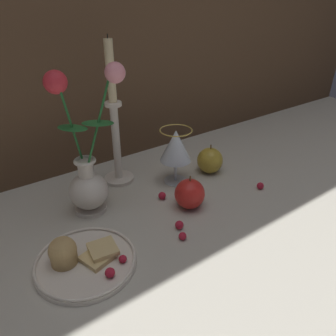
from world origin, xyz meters
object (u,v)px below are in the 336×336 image
(plate_with_pastries, at_px, (82,259))
(apple_beside_vase, at_px, (210,160))
(vase, at_px, (88,171))
(candlestick, at_px, (115,133))
(apple_near_glass, at_px, (190,194))
(wine_glass, at_px, (176,147))

(plate_with_pastries, distance_m, apple_beside_vase, 0.46)
(vase, bearing_deg, plate_with_pastries, -119.80)
(candlestick, bearing_deg, apple_beside_vase, -24.84)
(plate_with_pastries, height_order, apple_near_glass, apple_near_glass)
(plate_with_pastries, bearing_deg, apple_near_glass, 6.49)
(vase, bearing_deg, apple_near_glass, -32.49)
(plate_with_pastries, height_order, candlestick, candlestick)
(vase, distance_m, candlestick, 0.15)
(vase, xyz_separation_m, wine_glass, (0.24, -0.01, -0.00))
(candlestick, height_order, apple_beside_vase, candlestick)
(wine_glass, height_order, apple_beside_vase, wine_glass)
(candlestick, bearing_deg, plate_with_pastries, -130.48)
(vase, xyz_separation_m, plate_with_pastries, (-0.09, -0.16, -0.09))
(wine_glass, bearing_deg, apple_near_glass, -110.93)
(vase, distance_m, apple_beside_vase, 0.36)
(apple_beside_vase, bearing_deg, wine_glass, 172.00)
(plate_with_pastries, relative_size, candlestick, 0.51)
(wine_glass, relative_size, apple_beside_vase, 1.77)
(vase, bearing_deg, candlestick, 36.07)
(candlestick, bearing_deg, apple_near_glass, -69.35)
(apple_beside_vase, bearing_deg, plate_with_pastries, -163.08)
(vase, relative_size, wine_glass, 2.24)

